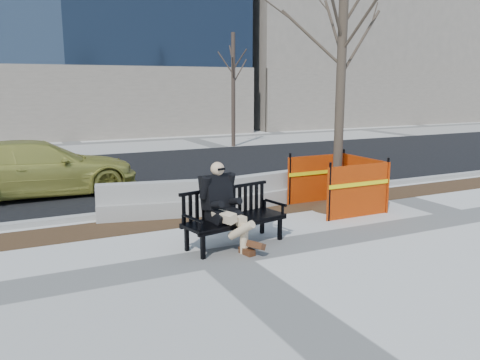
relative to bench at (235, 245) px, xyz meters
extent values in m
plane|color=beige|center=(-0.53, -0.47, 0.00)|extent=(120.00, 120.00, 0.00)
cube|color=#47301C|center=(-0.53, 2.13, 0.00)|extent=(40.00, 1.20, 0.02)
cube|color=black|center=(-0.53, 8.33, 0.00)|extent=(60.00, 10.40, 0.01)
cube|color=#9E9B93|center=(-0.53, 3.08, 0.06)|extent=(60.00, 0.25, 0.12)
imported|color=#AAA642|center=(-3.00, 6.20, 0.00)|extent=(5.30, 2.25, 1.53)
camera|label=1|loc=(-3.85, -8.13, 3.02)|focal=36.92mm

